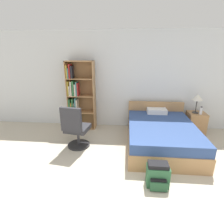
% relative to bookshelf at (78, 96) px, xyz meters
% --- Properties ---
extents(wall_back, '(9.00, 0.06, 2.60)m').
position_rel_bookshelf_xyz_m(wall_back, '(1.54, 0.25, 0.39)').
color(wall_back, silver).
rests_on(wall_back, ground_plane).
extents(bookshelf, '(0.73, 0.33, 1.84)m').
position_rel_bookshelf_xyz_m(bookshelf, '(0.00, 0.00, 0.00)').
color(bookshelf, '#AD7F51').
rests_on(bookshelf, ground_plane).
extents(bed, '(1.47, 2.02, 0.78)m').
position_rel_bookshelf_xyz_m(bed, '(2.12, -0.82, -0.64)').
color(bed, '#AD7F51').
rests_on(bed, ground_plane).
extents(office_chair, '(0.55, 0.62, 1.00)m').
position_rel_bookshelf_xyz_m(office_chair, '(0.25, -1.15, -0.45)').
color(office_chair, '#232326').
rests_on(office_chair, ground_plane).
extents(nightstand, '(0.44, 0.44, 0.56)m').
position_rel_bookshelf_xyz_m(nightstand, '(3.17, -0.09, -0.63)').
color(nightstand, '#AD7F51').
rests_on(nightstand, ground_plane).
extents(table_lamp, '(0.26, 0.26, 0.50)m').
position_rel_bookshelf_xyz_m(table_lamp, '(3.11, -0.09, 0.04)').
color(table_lamp, '#333333').
rests_on(table_lamp, nightstand).
extents(water_bottle, '(0.07, 0.07, 0.20)m').
position_rel_bookshelf_xyz_m(water_bottle, '(3.20, -0.19, -0.26)').
color(water_bottle, silver).
rests_on(water_bottle, nightstand).
extents(backpack_black, '(0.31, 0.25, 0.41)m').
position_rel_bookshelf_xyz_m(backpack_black, '(1.85, -2.19, -0.71)').
color(backpack_black, black).
rests_on(backpack_black, ground_plane).
extents(backpack_green, '(0.35, 0.29, 0.35)m').
position_rel_bookshelf_xyz_m(backpack_green, '(1.86, -2.19, -0.74)').
color(backpack_green, '#2D603D').
rests_on(backpack_green, ground_plane).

